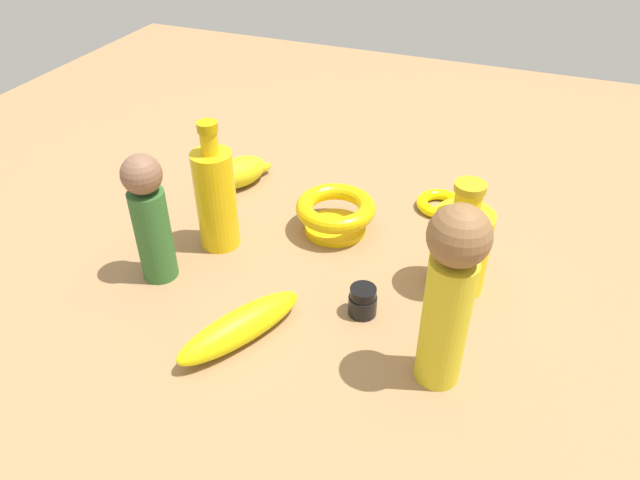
# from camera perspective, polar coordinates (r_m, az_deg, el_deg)

# --- Properties ---
(ground) EXTENTS (2.00, 2.00, 0.00)m
(ground) POSITION_cam_1_polar(r_m,az_deg,el_deg) (0.95, 0.00, -1.97)
(ground) COLOR #936D47
(bowl) EXTENTS (0.13, 0.13, 0.06)m
(bowl) POSITION_cam_1_polar(r_m,az_deg,el_deg) (0.99, 1.50, 2.77)
(bowl) COLOR #E6B90D
(bowl) RESTS_ON ground
(person_figure_adult) EXTENTS (0.07, 0.07, 0.21)m
(person_figure_adult) POSITION_cam_1_polar(r_m,az_deg,el_deg) (0.89, -16.05, 2.13)
(person_figure_adult) COLOR #30632C
(person_figure_adult) RESTS_ON ground
(banana) EXTENTS (0.19, 0.13, 0.05)m
(banana) POSITION_cam_1_polar(r_m,az_deg,el_deg) (0.81, -7.66, -8.26)
(banana) COLOR yellow
(banana) RESTS_ON ground
(person_figure_child) EXTENTS (0.08, 0.08, 0.25)m
(person_figure_child) POSITION_cam_1_polar(r_m,az_deg,el_deg) (0.69, 12.39, -4.91)
(person_figure_child) COLOR gold
(person_figure_child) RESTS_ON ground
(bangle) EXTENTS (0.08, 0.08, 0.02)m
(bangle) POSITION_cam_1_polar(r_m,az_deg,el_deg) (1.09, 11.46, 3.45)
(bangle) COLOR #EFE205
(bangle) RESTS_ON ground
(nail_polish_jar) EXTENTS (0.04, 0.04, 0.05)m
(nail_polish_jar) POSITION_cam_1_polar(r_m,az_deg,el_deg) (0.84, 4.13, -5.88)
(nail_polish_jar) COLOR black
(nail_polish_jar) RESTS_ON ground
(bottle_tall) EXTENTS (0.06, 0.06, 0.22)m
(bottle_tall) POSITION_cam_1_polar(r_m,az_deg,el_deg) (0.95, -10.00, 4.09)
(bottle_tall) COLOR gold
(bottle_tall) RESTS_ON ground
(cat_figurine) EXTENTS (0.14, 0.11, 0.09)m
(cat_figurine) POSITION_cam_1_polar(r_m,az_deg,el_deg) (1.13, -8.33, 6.64)
(cat_figurine) COLOR gold
(cat_figurine) RESTS_ON ground
(bottle_short) EXTENTS (0.08, 0.08, 0.18)m
(bottle_short) POSITION_cam_1_polar(r_m,az_deg,el_deg) (0.88, 13.33, -0.66)
(bottle_short) COLOR yellow
(bottle_short) RESTS_ON ground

